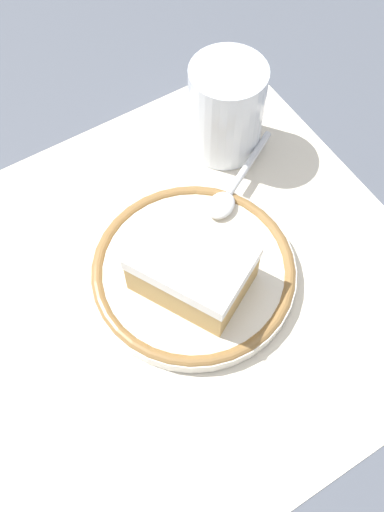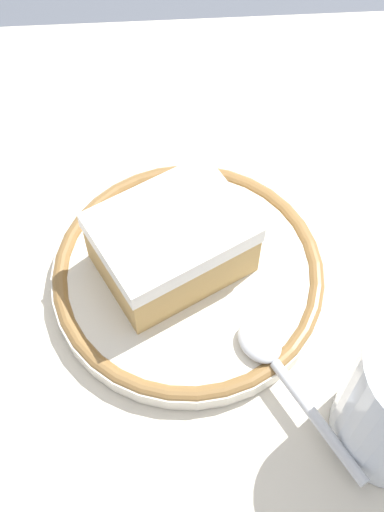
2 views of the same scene
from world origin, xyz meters
name	(u,v)px [view 2 (image 2 of 2)]	position (x,y,z in m)	size (l,w,h in m)	color
ground_plane	(186,239)	(0.00, 0.00, 0.00)	(2.40, 2.40, 0.00)	#4C515B
placemat	(186,239)	(0.00, 0.00, 0.00)	(0.49, 0.43, 0.00)	beige
plate	(192,275)	(-0.04, 0.00, 0.01)	(0.19, 0.19, 0.02)	silver
cake_slice	(172,243)	(-0.03, 0.01, 0.04)	(0.11, 0.12, 0.05)	tan
spoon	(278,366)	(-0.11, -0.05, 0.02)	(0.12, 0.07, 0.01)	silver
napkin	(55,129)	(0.11, 0.10, 0.00)	(0.12, 0.14, 0.00)	white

